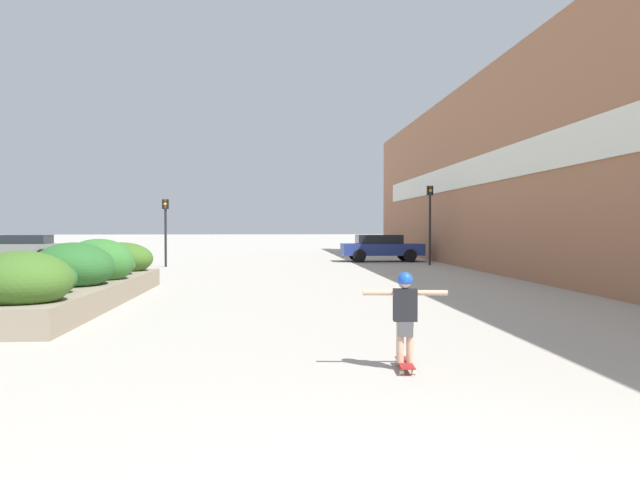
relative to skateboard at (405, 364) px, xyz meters
name	(u,v)px	position (x,y,z in m)	size (l,w,h in m)	color
building_wall_right	(502,167)	(7.28, 15.86, 4.12)	(0.67, 48.97, 8.39)	#9E6647
planter_box	(85,276)	(-6.22, 7.38, 0.59)	(1.95, 9.89, 1.56)	gray
skateboard	(405,364)	(0.00, 0.00, 0.00)	(0.25, 0.77, 0.10)	maroon
skateboarder	(405,308)	(0.00, 0.00, 0.74)	(1.10, 0.20, 1.18)	tan
car_leftmost	(23,247)	(-14.99, 26.32, 0.70)	(4.47, 1.93, 1.43)	slate
car_center_left	(381,247)	(4.12, 25.07, 0.70)	(4.33, 1.84, 1.43)	navy
traffic_light_left	(165,220)	(-6.66, 21.41, 2.09)	(0.28, 0.30, 3.14)	black
traffic_light_right	(430,212)	(5.93, 21.79, 2.52)	(0.28, 0.30, 3.85)	black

